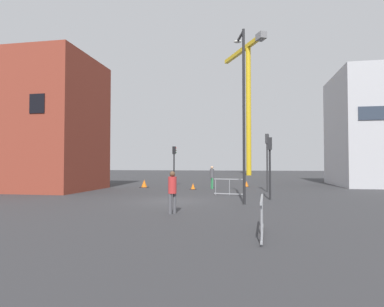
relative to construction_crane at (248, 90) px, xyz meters
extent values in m
plane|color=#333335|center=(-4.00, -40.73, -15.36)|extent=(160.00, 160.00, 0.00)
cube|color=brown|center=(-16.65, -35.37, -10.26)|extent=(9.94, 7.02, 10.22)
cube|color=black|center=(-13.67, -38.91, -9.32)|extent=(1.10, 0.06, 1.30)
cylinder|color=gold|center=(0.11, -0.21, -3.96)|extent=(0.90, 0.90, 22.80)
cube|color=gold|center=(-1.06, 1.99, 7.84)|extent=(7.32, 12.87, 0.70)
cube|color=slate|center=(2.26, -4.22, 7.84)|extent=(1.91, 2.15, 1.10)
cylinder|color=#232326|center=(-0.10, -41.45, -10.89)|extent=(0.14, 0.14, 8.95)
cube|color=#232326|center=(-0.27, -40.79, -6.51)|extent=(0.44, 1.34, 0.10)
ellipsoid|color=silver|center=(-0.44, -40.14, -6.53)|extent=(0.44, 0.24, 0.16)
cylinder|color=#232326|center=(1.32, -39.13, -13.94)|extent=(0.12, 0.12, 2.85)
cube|color=#232326|center=(1.32, -39.13, -12.17)|extent=(0.28, 0.31, 0.70)
sphere|color=#390605|center=(1.34, -38.96, -11.95)|extent=(0.11, 0.11, 0.11)
sphere|color=#3C2905|center=(1.34, -38.96, -12.17)|extent=(0.11, 0.11, 0.11)
sphere|color=green|center=(1.34, -38.96, -12.39)|extent=(0.11, 0.11, 0.11)
cylinder|color=#2D2D30|center=(1.45, -34.08, -13.61)|extent=(0.12, 0.12, 3.52)
cube|color=#2D2D30|center=(1.45, -34.08, -11.50)|extent=(0.29, 0.32, 0.70)
sphere|color=red|center=(1.48, -33.91, -11.28)|extent=(0.11, 0.11, 0.11)
sphere|color=#3C2905|center=(1.48, -33.91, -11.50)|extent=(0.11, 0.11, 0.11)
sphere|color=#07330F|center=(1.48, -33.91, -11.72)|extent=(0.11, 0.11, 0.11)
cylinder|color=black|center=(-6.61, -29.35, -13.90)|extent=(0.12, 0.12, 2.93)
cube|color=black|center=(-6.61, -29.35, -12.09)|extent=(0.35, 0.33, 0.70)
sphere|color=red|center=(-6.45, -29.28, -11.87)|extent=(0.11, 0.11, 0.11)
sphere|color=#3C2905|center=(-6.45, -29.28, -12.09)|extent=(0.11, 0.11, 0.11)
sphere|color=#07330F|center=(-6.45, -29.28, -12.31)|extent=(0.11, 0.11, 0.11)
cylinder|color=#4C4C51|center=(-3.02, -45.14, -14.95)|extent=(0.14, 0.14, 0.83)
cylinder|color=#4C4C51|center=(-2.88, -45.00, -14.95)|extent=(0.14, 0.14, 0.83)
cylinder|color=red|center=(-2.95, -45.07, -14.19)|extent=(0.34, 0.34, 0.69)
sphere|color=brown|center=(-2.95, -45.07, -13.74)|extent=(0.22, 0.22, 0.22)
cylinder|color=#2D844C|center=(-2.79, -31.95, -14.92)|extent=(0.14, 0.14, 0.88)
cylinder|color=#2D844C|center=(-2.87, -31.77, -14.92)|extent=(0.14, 0.14, 0.88)
cylinder|color=#4C4C51|center=(-2.83, -31.86, -14.11)|extent=(0.34, 0.34, 0.74)
sphere|color=tan|center=(-2.83, -31.86, -13.62)|extent=(0.24, 0.24, 0.24)
cube|color=gray|center=(0.50, -48.58, -14.31)|extent=(0.19, 2.50, 0.06)
cube|color=gray|center=(0.50, -48.58, -15.26)|extent=(0.19, 2.50, 0.06)
cylinder|color=gray|center=(0.44, -49.71, -14.84)|extent=(0.04, 0.04, 1.05)
cylinder|color=gray|center=(0.50, -48.58, -14.84)|extent=(0.04, 0.04, 1.05)
cylinder|color=gray|center=(0.56, -47.46, -14.84)|extent=(0.04, 0.04, 1.05)
cube|color=gray|center=(-1.11, -37.00, -14.31)|extent=(2.04, 0.36, 0.06)
cube|color=gray|center=(-1.11, -37.00, -15.26)|extent=(2.04, 0.36, 0.06)
cylinder|color=gray|center=(-2.02, -36.87, -14.84)|extent=(0.04, 0.04, 1.05)
cylinder|color=gray|center=(-1.11, -37.00, -14.84)|extent=(0.04, 0.04, 1.05)
cylinder|color=gray|center=(-0.20, -37.14, -14.84)|extent=(0.04, 0.04, 1.05)
cube|color=black|center=(-8.77, -31.36, -15.35)|extent=(0.67, 0.67, 0.03)
cone|color=orange|center=(-8.77, -31.36, -15.02)|extent=(0.52, 0.52, 0.68)
cube|color=black|center=(-4.25, -32.72, -15.35)|extent=(0.48, 0.48, 0.03)
cone|color=orange|center=(-4.25, -32.72, -15.12)|extent=(0.37, 0.37, 0.49)
cube|color=black|center=(-0.08, -28.99, -15.35)|extent=(0.50, 0.50, 0.03)
cone|color=orange|center=(-0.08, -28.99, -15.11)|extent=(0.38, 0.38, 0.50)
camera|label=1|loc=(0.15, -57.87, -13.32)|focal=29.98mm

